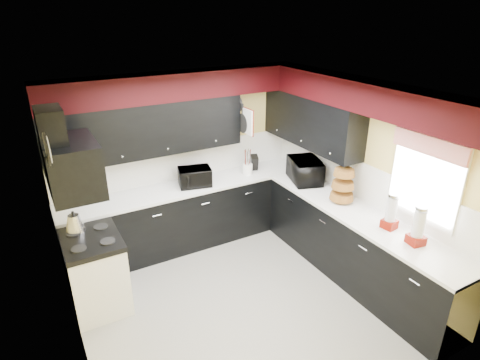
# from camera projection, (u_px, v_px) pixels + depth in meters

# --- Properties ---
(ground) EXTENTS (3.60, 3.60, 0.00)m
(ground) POSITION_uv_depth(u_px,v_px,m) (241.00, 299.00, 4.88)
(ground) COLOR gray
(ground) RESTS_ON ground
(wall_back) EXTENTS (3.60, 0.06, 2.50)m
(wall_back) POSITION_uv_depth(u_px,v_px,m) (181.00, 158.00, 5.81)
(wall_back) COLOR #E0C666
(wall_back) RESTS_ON ground
(wall_right) EXTENTS (0.06, 3.60, 2.50)m
(wall_right) POSITION_uv_depth(u_px,v_px,m) (362.00, 177.00, 5.18)
(wall_right) COLOR #E0C666
(wall_right) RESTS_ON ground
(wall_left) EXTENTS (0.06, 3.60, 2.50)m
(wall_left) POSITION_uv_depth(u_px,v_px,m) (66.00, 254.00, 3.57)
(wall_left) COLOR #E0C666
(wall_left) RESTS_ON ground
(ceiling) EXTENTS (3.60, 3.60, 0.06)m
(ceiling) POSITION_uv_depth(u_px,v_px,m) (242.00, 94.00, 3.88)
(ceiling) COLOR white
(ceiling) RESTS_ON wall_back
(cab_back) EXTENTS (3.60, 0.60, 0.90)m
(cab_back) POSITION_uv_depth(u_px,v_px,m) (191.00, 215.00, 5.89)
(cab_back) COLOR black
(cab_back) RESTS_ON ground
(cab_right) EXTENTS (0.60, 3.00, 0.90)m
(cab_right) POSITION_uv_depth(u_px,v_px,m) (355.00, 247.00, 5.13)
(cab_right) COLOR black
(cab_right) RESTS_ON ground
(counter_back) EXTENTS (3.62, 0.64, 0.04)m
(counter_back) POSITION_uv_depth(u_px,v_px,m) (190.00, 186.00, 5.71)
(counter_back) COLOR white
(counter_back) RESTS_ON cab_back
(counter_right) EXTENTS (0.64, 3.02, 0.04)m
(counter_right) POSITION_uv_depth(u_px,v_px,m) (359.00, 214.00, 4.94)
(counter_right) COLOR white
(counter_right) RESTS_ON cab_right
(splash_back) EXTENTS (3.60, 0.02, 0.50)m
(splash_back) POSITION_uv_depth(u_px,v_px,m) (181.00, 162.00, 5.83)
(splash_back) COLOR white
(splash_back) RESTS_ON counter_back
(splash_right) EXTENTS (0.02, 3.60, 0.50)m
(splash_right) POSITION_uv_depth(u_px,v_px,m) (361.00, 181.00, 5.20)
(splash_right) COLOR white
(splash_right) RESTS_ON counter_right
(upper_back) EXTENTS (2.60, 0.35, 0.70)m
(upper_back) POSITION_uv_depth(u_px,v_px,m) (147.00, 129.00, 5.23)
(upper_back) COLOR black
(upper_back) RESTS_ON wall_back
(upper_right) EXTENTS (0.35, 1.80, 0.70)m
(upper_right) POSITION_uv_depth(u_px,v_px,m) (311.00, 121.00, 5.60)
(upper_right) COLOR black
(upper_right) RESTS_ON wall_right
(soffit_back) EXTENTS (3.60, 0.36, 0.35)m
(soffit_back) POSITION_uv_depth(u_px,v_px,m) (181.00, 85.00, 5.24)
(soffit_back) COLOR black
(soffit_back) RESTS_ON wall_back
(soffit_right) EXTENTS (0.36, 3.24, 0.35)m
(soffit_right) POSITION_uv_depth(u_px,v_px,m) (374.00, 98.00, 4.53)
(soffit_right) COLOR black
(soffit_right) RESTS_ON wall_right
(stove) EXTENTS (0.60, 0.75, 0.86)m
(stove) POSITION_uv_depth(u_px,v_px,m) (97.00, 274.00, 4.63)
(stove) COLOR white
(stove) RESTS_ON ground
(cooktop) EXTENTS (0.62, 0.77, 0.06)m
(cooktop) POSITION_uv_depth(u_px,v_px,m) (91.00, 240.00, 4.45)
(cooktop) COLOR black
(cooktop) RESTS_ON stove
(hood) EXTENTS (0.50, 0.78, 0.55)m
(hood) POSITION_uv_depth(u_px,v_px,m) (73.00, 167.00, 4.07)
(hood) COLOR black
(hood) RESTS_ON wall_left
(hood_duct) EXTENTS (0.24, 0.40, 0.40)m
(hood_duct) POSITION_uv_depth(u_px,v_px,m) (51.00, 128.00, 3.84)
(hood_duct) COLOR black
(hood_duct) RESTS_ON wall_left
(window) EXTENTS (0.03, 0.86, 0.96)m
(window) POSITION_uv_depth(u_px,v_px,m) (426.00, 180.00, 4.34)
(window) COLOR white
(window) RESTS_ON wall_right
(valance) EXTENTS (0.04, 0.88, 0.20)m
(valance) POSITION_uv_depth(u_px,v_px,m) (429.00, 146.00, 4.15)
(valance) COLOR red
(valance) RESTS_ON wall_right
(pan_top) EXTENTS (0.03, 0.22, 0.40)m
(pan_top) POSITION_uv_depth(u_px,v_px,m) (238.00, 104.00, 5.68)
(pan_top) COLOR black
(pan_top) RESTS_ON upper_back
(pan_mid) EXTENTS (0.03, 0.28, 0.46)m
(pan_mid) POSITION_uv_depth(u_px,v_px,m) (243.00, 123.00, 5.68)
(pan_mid) COLOR black
(pan_mid) RESTS_ON upper_back
(pan_low) EXTENTS (0.03, 0.24, 0.42)m
(pan_low) POSITION_uv_depth(u_px,v_px,m) (234.00, 121.00, 5.90)
(pan_low) COLOR black
(pan_low) RESTS_ON upper_back
(cut_board) EXTENTS (0.03, 0.26, 0.35)m
(cut_board) POSITION_uv_depth(u_px,v_px,m) (247.00, 122.00, 5.57)
(cut_board) COLOR white
(cut_board) RESTS_ON upper_back
(baskets) EXTENTS (0.27, 0.27, 0.50)m
(baskets) POSITION_uv_depth(u_px,v_px,m) (343.00, 185.00, 5.12)
(baskets) COLOR brown
(baskets) RESTS_ON upper_right
(clock) EXTENTS (0.03, 0.30, 0.30)m
(clock) POSITION_uv_depth(u_px,v_px,m) (47.00, 150.00, 3.42)
(clock) COLOR black
(clock) RESTS_ON wall_left
(deco_plate) EXTENTS (0.03, 0.24, 0.24)m
(deco_plate) POSITION_uv_depth(u_px,v_px,m) (394.00, 106.00, 4.49)
(deco_plate) COLOR white
(deco_plate) RESTS_ON wall_right
(toaster_oven) EXTENTS (0.52, 0.46, 0.26)m
(toaster_oven) POSITION_uv_depth(u_px,v_px,m) (195.00, 177.00, 5.63)
(toaster_oven) COLOR black
(toaster_oven) RESTS_ON counter_back
(microwave) EXTENTS (0.56, 0.68, 0.32)m
(microwave) POSITION_uv_depth(u_px,v_px,m) (305.00, 170.00, 5.77)
(microwave) COLOR black
(microwave) RESTS_ON counter_right
(utensil_crock) EXTENTS (0.16, 0.16, 0.16)m
(utensil_crock) POSITION_uv_depth(u_px,v_px,m) (248.00, 169.00, 6.04)
(utensil_crock) COLOR white
(utensil_crock) RESTS_ON counter_back
(knife_block) EXTENTS (0.15, 0.17, 0.23)m
(knife_block) POSITION_uv_depth(u_px,v_px,m) (254.00, 163.00, 6.18)
(knife_block) COLOR black
(knife_block) RESTS_ON counter_back
(kettle) EXTENTS (0.24, 0.24, 0.20)m
(kettle) POSITION_uv_depth(u_px,v_px,m) (75.00, 223.00, 4.54)
(kettle) COLOR silver
(kettle) RESTS_ON cooktop
(dispenser_a) EXTENTS (0.17, 0.17, 0.41)m
(dispenser_a) POSITION_uv_depth(u_px,v_px,m) (391.00, 212.00, 4.52)
(dispenser_a) COLOR maroon
(dispenser_a) RESTS_ON counter_right
(dispenser_b) EXTENTS (0.18, 0.18, 0.43)m
(dispenser_b) POSITION_uv_depth(u_px,v_px,m) (418.00, 226.00, 4.20)
(dispenser_b) COLOR #5D0B12
(dispenser_b) RESTS_ON counter_right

